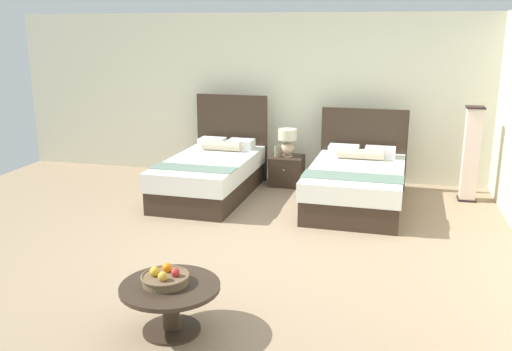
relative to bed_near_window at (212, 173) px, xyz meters
name	(u,v)px	position (x,y,z in m)	size (l,w,h in m)	color
ground_plane	(249,248)	(1.05, -1.87, -0.34)	(9.69, 10.09, 0.02)	#9D8466
wall_back	(299,97)	(1.05, 1.38, 0.99)	(9.69, 0.12, 2.63)	beige
bed_near_window	(212,173)	(0.00, 0.00, 0.00)	(1.21, 2.22, 1.37)	#35281D
bed_near_corner	(356,183)	(2.10, -0.01, -0.01)	(1.34, 2.13, 1.22)	#35281D
nightstand	(287,170)	(0.97, 0.81, -0.10)	(0.51, 0.50, 0.45)	#35281D
table_lamp	(287,140)	(0.97, 0.83, 0.38)	(0.29, 0.29, 0.43)	#CDAC8D
vase	(277,151)	(0.82, 0.77, 0.21)	(0.09, 0.09, 0.17)	gray
coffee_table	(170,298)	(0.87, -3.74, -0.03)	(0.81, 0.81, 0.41)	#35281D
fruit_bowl	(165,278)	(0.83, -3.73, 0.13)	(0.39, 0.39, 0.14)	brown
floor_lamp_corner	(471,154)	(3.63, 0.61, 0.35)	(0.25, 0.25, 1.35)	black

